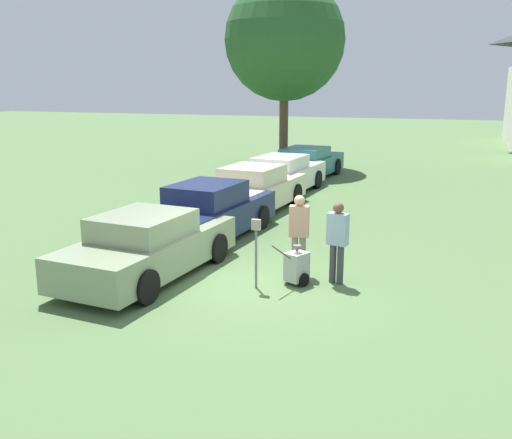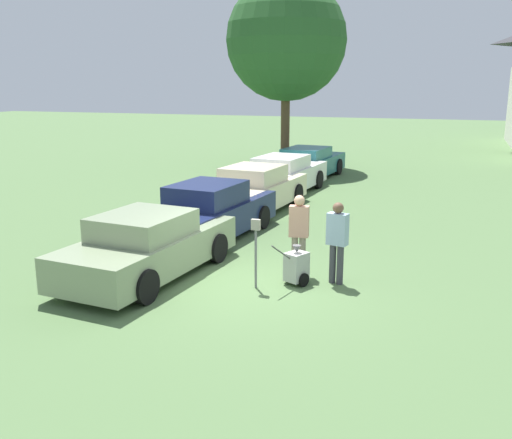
{
  "view_description": "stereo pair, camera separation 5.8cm",
  "coord_description": "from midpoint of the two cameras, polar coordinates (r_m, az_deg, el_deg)",
  "views": [
    {
      "loc": [
        3.77,
        -10.57,
        4.09
      ],
      "look_at": [
        -0.33,
        1.23,
        1.1
      ],
      "focal_mm": 40.0,
      "sensor_mm": 36.0,
      "label": 1
    },
    {
      "loc": [
        3.83,
        -10.55,
        4.09
      ],
      "look_at": [
        -0.33,
        1.23,
        1.1
      ],
      "focal_mm": 40.0,
      "sensor_mm": 36.0,
      "label": 2
    }
  ],
  "objects": [
    {
      "name": "ground_plane",
      "position": [
        11.95,
        -0.56,
        -6.56
      ],
      "size": [
        120.0,
        120.0,
        0.0
      ],
      "primitive_type": "plane",
      "color": "#517042"
    },
    {
      "name": "parked_car_sage",
      "position": [
        12.54,
        -10.88,
        -2.65
      ],
      "size": [
        2.34,
        4.76,
        1.41
      ],
      "rotation": [
        0.0,
        0.0,
        -0.09
      ],
      "color": "gray",
      "rests_on": "ground_plane"
    },
    {
      "name": "parked_car_navy",
      "position": [
        15.38,
        -4.77,
        0.67
      ],
      "size": [
        2.25,
        4.97,
        1.52
      ],
      "rotation": [
        0.0,
        0.0,
        -0.09
      ],
      "color": "#19234C",
      "rests_on": "ground_plane"
    },
    {
      "name": "parked_car_cream",
      "position": [
        18.71,
        -0.24,
        3.0
      ],
      "size": [
        2.33,
        4.84,
        1.49
      ],
      "rotation": [
        0.0,
        0.0,
        -0.09
      ],
      "color": "beige",
      "rests_on": "ground_plane"
    },
    {
      "name": "parked_car_white",
      "position": [
        21.63,
        2.52,
        4.4
      ],
      "size": [
        2.28,
        5.31,
        1.45
      ],
      "rotation": [
        0.0,
        0.0,
        -0.09
      ],
      "color": "silver",
      "rests_on": "ground_plane"
    },
    {
      "name": "parked_car_teal",
      "position": [
        25.2,
        4.98,
        5.59
      ],
      "size": [
        2.37,
        5.42,
        1.38
      ],
      "rotation": [
        0.0,
        0.0,
        -0.09
      ],
      "color": "#23666B",
      "rests_on": "ground_plane"
    },
    {
      "name": "parking_meter",
      "position": [
        11.49,
        -0.13,
        -2.13
      ],
      "size": [
        0.18,
        0.09,
        1.45
      ],
      "color": "slate",
      "rests_on": "ground_plane"
    },
    {
      "name": "person_worker",
      "position": [
        12.35,
        4.19,
        -1.01
      ],
      "size": [
        0.45,
        0.28,
        1.77
      ],
      "rotation": [
        0.0,
        0.0,
        3.29
      ],
      "color": "gray",
      "rests_on": "ground_plane"
    },
    {
      "name": "person_supervisor",
      "position": [
        11.88,
        8.01,
        -1.81
      ],
      "size": [
        0.46,
        0.31,
        1.73
      ],
      "rotation": [
        0.0,
        0.0,
        2.91
      ],
      "color": "#3F3F47",
      "rests_on": "ground_plane"
    },
    {
      "name": "equipment_cart",
      "position": [
        11.9,
        3.94,
        -4.7
      ],
      "size": [
        0.61,
        0.97,
        1.0
      ],
      "rotation": [
        0.0,
        0.0,
        -0.44
      ],
      "color": "#B2B2AD",
      "rests_on": "ground_plane"
    },
    {
      "name": "shade_tree",
      "position": [
        28.68,
        2.82,
        17.49
      ],
      "size": [
        5.81,
        5.81,
        9.03
      ],
      "color": "brown",
      "rests_on": "ground_plane"
    }
  ]
}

